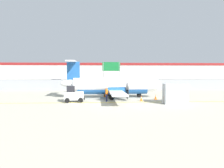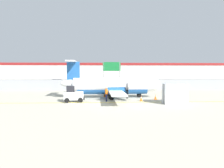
{
  "view_description": "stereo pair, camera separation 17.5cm",
  "coord_description": "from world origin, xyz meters",
  "views": [
    {
      "loc": [
        -1.94,
        -20.61,
        3.45
      ],
      "look_at": [
        -0.34,
        7.24,
        1.8
      ],
      "focal_mm": 32.0,
      "sensor_mm": 36.0,
      "label": 1
    },
    {
      "loc": [
        -1.77,
        -20.62,
        3.45
      ],
      "look_at": [
        -0.34,
        7.24,
        1.8
      ],
      "focal_mm": 32.0,
      "sensor_mm": 36.0,
      "label": 2
    }
  ],
  "objects": [
    {
      "name": "background_building",
      "position": [
        0.0,
        47.99,
        3.26
      ],
      "size": [
        91.0,
        8.1,
        6.5
      ],
      "color": "beige",
      "rests_on": "ground"
    },
    {
      "name": "commuter_airplane",
      "position": [
        -0.1,
        6.25,
        1.6
      ],
      "size": [
        13.64,
        16.03,
        4.92
      ],
      "rotation": [
        0.0,
        0.0,
        0.02
      ],
      "color": "white",
      "rests_on": "ground"
    },
    {
      "name": "parked_car_0",
      "position": [
        -13.64,
        33.41,
        0.89
      ],
      "size": [
        4.39,
        2.43,
        1.58
      ],
      "rotation": [
        0.0,
        0.0,
        -0.13
      ],
      "color": "#19662D",
      "rests_on": "parking_lot_strip"
    },
    {
      "name": "ground_crew_worker",
      "position": [
        -1.23,
        2.89,
        0.95
      ],
      "size": [
        0.42,
        0.55,
        1.7
      ],
      "rotation": [
        0.0,
        0.0,
        6.01
      ],
      "color": "#191E4C",
      "rests_on": "ground"
    },
    {
      "name": "traffic_cone_far_left",
      "position": [
        -0.27,
        6.53,
        0.31
      ],
      "size": [
        0.36,
        0.36,
        0.64
      ],
      "color": "orange",
      "rests_on": "ground"
    },
    {
      "name": "traffic_cone_near_right",
      "position": [
        -1.39,
        7.21,
        0.31
      ],
      "size": [
        0.36,
        0.36,
        0.64
      ],
      "color": "orange",
      "rests_on": "ground"
    },
    {
      "name": "parked_car_3",
      "position": [
        2.53,
        31.69,
        0.89
      ],
      "size": [
        4.26,
        2.13,
        1.58
      ],
      "rotation": [
        0.0,
        0.0,
        0.04
      ],
      "color": "red",
      "rests_on": "parking_lot_strip"
    },
    {
      "name": "parked_car_2",
      "position": [
        -1.97,
        29.92,
        0.89
      ],
      "size": [
        4.22,
        2.04,
        1.58
      ],
      "rotation": [
        0.0,
        0.0,
        0.01
      ],
      "color": "black",
      "rests_on": "parking_lot_strip"
    },
    {
      "name": "parked_car_5",
      "position": [
        15.11,
        29.46,
        0.89
      ],
      "size": [
        4.32,
        2.25,
        1.58
      ],
      "rotation": [
        0.0,
        0.0,
        3.22
      ],
      "color": "black",
      "rests_on": "parking_lot_strip"
    },
    {
      "name": "parked_car_4",
      "position": [
        8.78,
        24.7,
        0.89
      ],
      "size": [
        4.22,
        2.03,
        1.58
      ],
      "rotation": [
        0.0,
        0.0,
        3.15
      ],
      "color": "silver",
      "rests_on": "parking_lot_strip"
    },
    {
      "name": "traffic_cone_far_right",
      "position": [
        2.92,
        2.81,
        0.31
      ],
      "size": [
        0.36,
        0.36,
        0.64
      ],
      "color": "orange",
      "rests_on": "ground"
    },
    {
      "name": "traffic_cone_near_left",
      "position": [
        5.04,
        4.22,
        0.31
      ],
      "size": [
        0.36,
        0.36,
        0.64
      ],
      "color": "orange",
      "rests_on": "ground"
    },
    {
      "name": "highway_sign",
      "position": [
        0.23,
        19.7,
        4.14
      ],
      "size": [
        3.6,
        0.14,
        5.5
      ],
      "color": "slate",
      "rests_on": "ground"
    },
    {
      "name": "cargo_container",
      "position": [
        6.23,
        0.82,
        1.1
      ],
      "size": [
        2.6,
        2.24,
        2.2
      ],
      "rotation": [
        0.0,
        0.0,
        -0.11
      ],
      "color": "silver",
      "rests_on": "ground"
    },
    {
      "name": "parked_car_1",
      "position": [
        -7.92,
        33.48,
        0.89
      ],
      "size": [
        4.39,
        2.45,
        1.58
      ],
      "rotation": [
        0.0,
        0.0,
        -0.14
      ],
      "color": "#19662D",
      "rests_on": "parking_lot_strip"
    },
    {
      "name": "parking_lot_strip",
      "position": [
        0.0,
        29.5,
        0.06
      ],
      "size": [
        98.0,
        17.0,
        0.12
      ],
      "color": "#38383A",
      "rests_on": "ground"
    },
    {
      "name": "ground_plane",
      "position": [
        0.0,
        2.0,
        0.0
      ],
      "size": [
        140.0,
        140.0,
        0.01
      ],
      "color": "#B2AD99"
    },
    {
      "name": "baggage_tug",
      "position": [
        -5.08,
        2.56,
        0.86
      ],
      "size": [
        2.45,
        1.62,
        1.88
      ],
      "rotation": [
        0.0,
        0.0,
        0.12
      ],
      "color": "silver",
      "rests_on": "ground"
    },
    {
      "name": "perimeter_fence",
      "position": [
        0.0,
        18.0,
        1.12
      ],
      "size": [
        98.0,
        0.1,
        2.1
      ],
      "color": "gray",
      "rests_on": "ground"
    }
  ]
}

